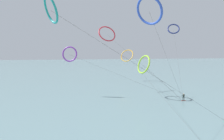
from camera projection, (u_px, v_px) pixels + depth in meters
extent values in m
cube|color=slate|center=(92.00, 68.00, 112.88)|extent=(400.00, 200.00, 0.08)
ellipsoid|color=#EA7260|center=(183.00, 101.00, 41.82)|extent=(1.40, 0.40, 0.06)
cylinder|color=#1E2823|center=(184.00, 99.00, 41.66)|extent=(0.12, 0.12, 0.80)
cylinder|color=#1E2823|center=(183.00, 99.00, 41.89)|extent=(0.12, 0.12, 0.80)
cube|color=#1E2823|center=(184.00, 96.00, 41.69)|extent=(0.32, 0.38, 0.62)
sphere|color=tan|center=(184.00, 94.00, 41.64)|extent=(0.22, 0.22, 0.22)
cylinder|color=#1E2823|center=(184.00, 96.00, 41.62)|extent=(0.49, 0.30, 0.39)
cylinder|color=#1E2823|center=(183.00, 95.00, 41.98)|extent=(0.49, 0.30, 0.39)
torus|color=purple|center=(70.00, 54.00, 45.46)|extent=(3.98, 1.92, 3.94)
cylinder|color=#3F3F3F|center=(124.00, 77.00, 43.66)|extent=(26.11, 8.85, 10.52)
torus|color=navy|center=(173.00, 29.00, 61.88)|extent=(4.64, 3.64, 3.73)
cylinder|color=#3F3F3F|center=(177.00, 58.00, 51.87)|extent=(7.78, 21.46, 18.62)
torus|color=#2647B7|center=(149.00, 11.00, 33.32)|extent=(5.47, 6.18, 5.15)
cylinder|color=#3F3F3F|center=(168.00, 61.00, 37.59)|extent=(10.50, 4.93, 18.75)
torus|color=#8CC62D|center=(144.00, 64.00, 44.10)|extent=(2.93, 4.99, 4.59)
cylinder|color=#3F3F3F|center=(163.00, 83.00, 42.98)|extent=(8.25, 4.52, 8.05)
torus|color=orange|center=(127.00, 56.00, 67.81)|extent=(5.58, 5.34, 4.55)
cylinder|color=#3F3F3F|center=(147.00, 79.00, 44.26)|extent=(1.44, 48.86, 9.41)
torus|color=teal|center=(51.00, 10.00, 20.71)|extent=(2.64, 3.53, 3.19)
cylinder|color=#3F3F3F|center=(155.00, 76.00, 25.25)|extent=(26.72, 3.36, 16.30)
torus|color=red|center=(107.00, 34.00, 51.86)|extent=(5.78, 4.30, 4.59)
cylinder|color=#3F3F3F|center=(141.00, 64.00, 46.85)|extent=(15.98, 14.50, 16.16)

